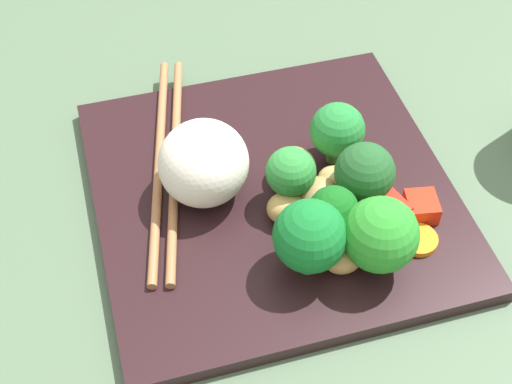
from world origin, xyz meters
The scene contains 20 objects.
ground_plane centered at (0.00, 0.00, -1.00)cm, with size 110.00×110.00×2.00cm, color #4D664C.
square_plate centered at (0.00, 0.00, 0.67)cm, with size 28.37×28.37×1.34cm, color black.
rice_mound centered at (1.45, 5.25, 4.58)cm, with size 7.09×7.40×6.48cm, color white.
broccoli_floret_0 centered at (-3.61, -6.03, 4.93)cm, with size 4.67×4.67×6.05cm.
broccoli_floret_1 centered at (-7.98, 0.29, 4.88)cm, with size 5.36×5.36×6.33cm.
broccoli_floret_2 centered at (1.68, -5.96, 4.54)cm, with size 4.50×4.50×5.55cm.
broccoli_floret_3 centered at (-1.49, -0.88, 4.53)cm, with size 3.93×3.93×5.25cm.
broccoli_floret_4 centered at (-6.20, -2.48, 4.53)cm, with size 3.75×3.75×5.36cm.
broccoli_floret_5 centered at (-9.38, -4.76, 4.94)cm, with size 5.53×5.53×6.51cm.
carrot_slice_0 centered at (-1.58, -7.47, 1.71)cm, with size 2.89×2.89×0.74cm, color orange.
carrot_slice_1 centered at (-5.51, -4.67, 1.57)cm, with size 2.73×2.73×0.45cm, color orange.
carrot_slice_2 centered at (-8.40, -8.76, 1.59)cm, with size 3.02×3.02×0.50cm, color orange.
pepper_chunk_0 centered at (-5.54, -7.34, 2.25)cm, with size 2.75×2.91×1.81cm, color red.
pepper_chunk_1 centered at (-5.92, -10.15, 2.14)cm, with size 2.40×2.61×1.60cm, color red.
chicken_piece_0 centered at (-8.90, -2.35, 2.50)cm, with size 2.90×2.31×2.32cm, color tan.
chicken_piece_1 centered at (-1.83, -4.69, 2.54)cm, with size 3.17×2.55×2.40cm, color tan.
chicken_piece_2 centered at (-3.08, -2.72, 2.76)cm, with size 3.59×3.16×2.84cm, color tan.
chicken_piece_3 centered at (-3.17, 0.40, 2.52)cm, with size 3.09×2.71×2.35cm, color tan.
chicken_piece_4 centered at (0.51, -1.87, 2.72)cm, with size 3.92×3.65×2.76cm, color tan.
chopstick_pair centered at (5.22, 7.55, 1.72)cm, with size 24.48×8.38×0.75cm.
Camera 1 is at (-36.41, 12.98, 45.61)cm, focal length 51.04 mm.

